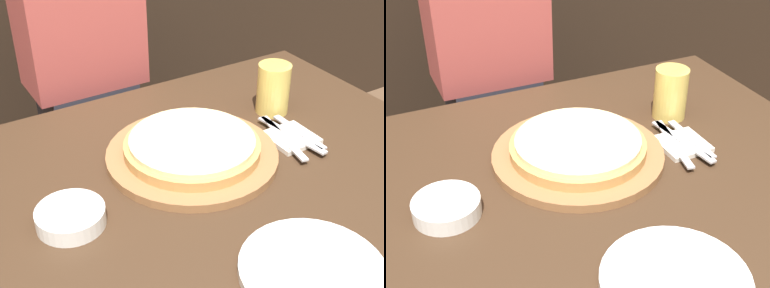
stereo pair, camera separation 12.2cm
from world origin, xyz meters
The scene contains 9 objects.
pizza_on_board centered at (-0.01, 0.11, 0.73)m, with size 0.40×0.40×0.06m.
beer_glass centered at (0.30, 0.19, 0.78)m, with size 0.09×0.09×0.13m.
dinner_plate centered at (-0.02, -0.31, 0.71)m, with size 0.26×0.26×0.02m.
side_bowl centered at (-0.33, 0.04, 0.72)m, with size 0.14×0.14×0.04m.
napkin_stack centered at (0.24, 0.05, 0.71)m, with size 0.11×0.11×0.01m.
fork centered at (0.22, 0.05, 0.72)m, with size 0.06×0.21×0.00m.
dinner_knife centered at (0.24, 0.05, 0.72)m, with size 0.04×0.21×0.00m.
spoon centered at (0.27, 0.05, 0.72)m, with size 0.02×0.18×0.00m.
diner_person centered at (-0.05, 0.66, 0.63)m, with size 0.34×0.20×1.28m.
Camera 2 is at (-0.44, -0.83, 1.40)m, focal length 50.00 mm.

